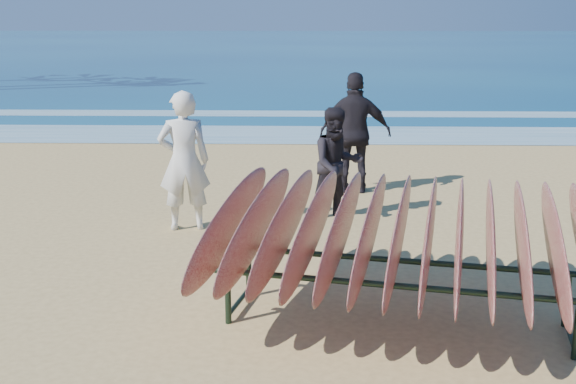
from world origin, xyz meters
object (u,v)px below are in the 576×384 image
(surfboard_rack, at_px, (399,235))
(person_white, at_px, (184,161))
(person_dark_a, at_px, (337,164))
(person_dark_b, at_px, (355,133))

(surfboard_rack, xyz_separation_m, person_white, (-2.39, 2.92, 0.05))
(surfboard_rack, height_order, person_white, person_white)
(person_white, xyz_separation_m, person_dark_a, (1.97, 0.49, -0.14))
(person_white, relative_size, person_dark_a, 1.18)
(surfboard_rack, bearing_deg, person_dark_b, 102.89)
(person_dark_a, relative_size, person_dark_b, 0.82)
(person_dark_a, bearing_deg, person_dark_b, 58.53)
(person_white, relative_size, person_dark_b, 0.97)
(person_dark_a, bearing_deg, surfboard_rack, -102.04)
(surfboard_rack, height_order, person_dark_a, person_dark_a)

